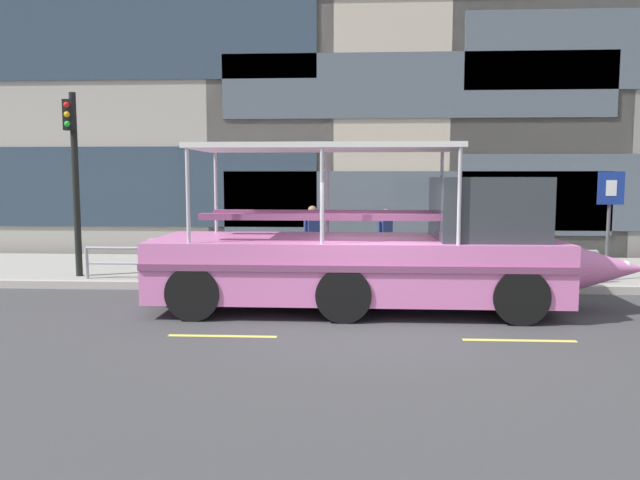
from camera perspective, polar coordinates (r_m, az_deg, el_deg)
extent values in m
plane|color=#3D3D3F|center=(10.96, 4.46, -7.84)|extent=(120.00, 120.00, 0.00)
cube|color=#99968E|center=(16.44, 4.06, -2.89)|extent=(32.00, 4.80, 0.18)
cube|color=#B2ADA3|center=(13.99, 4.20, -4.45)|extent=(32.00, 0.18, 0.18)
cube|color=#DBD64C|center=(10.26, -9.10, -8.84)|extent=(1.80, 0.12, 0.01)
cube|color=#DBD64C|center=(10.38, 18.11, -8.90)|extent=(1.80, 0.12, 0.01)
cube|color=#2D3D4C|center=(20.31, -17.36, 4.76)|extent=(11.90, 0.06, 2.52)
cube|color=#2D3D4C|center=(20.75, -17.77, 17.49)|extent=(11.90, 0.06, 2.52)
cube|color=#4C5660|center=(19.13, 8.86, 3.41)|extent=(11.94, 0.06, 1.97)
cube|color=#4C5660|center=(19.31, 9.03, 14.08)|extent=(11.94, 0.06, 1.97)
cube|color=#4C5660|center=(20.46, 24.88, 4.03)|extent=(8.50, 0.06, 2.34)
cube|color=#4C5660|center=(20.79, 25.41, 15.80)|extent=(8.50, 0.06, 2.34)
cylinder|color=#9EA0A8|center=(14.20, 1.46, -0.90)|extent=(11.90, 0.07, 0.07)
cylinder|color=#9EA0A8|center=(14.25, 1.46, -2.37)|extent=(11.90, 0.06, 0.06)
cylinder|color=#9EA0A8|center=(15.61, -20.94, -2.04)|extent=(0.09, 0.09, 0.74)
cylinder|color=#9EA0A8|center=(15.00, -15.01, -2.16)|extent=(0.09, 0.09, 0.74)
cylinder|color=#9EA0A8|center=(14.56, -8.63, -2.26)|extent=(0.09, 0.09, 0.74)
cylinder|color=#9EA0A8|center=(14.30, -1.95, -2.34)|extent=(0.09, 0.09, 0.74)
cylinder|color=#9EA0A8|center=(14.25, 4.88, -2.39)|extent=(0.09, 0.09, 0.74)
cylinder|color=#9EA0A8|center=(14.40, 11.66, -2.41)|extent=(0.09, 0.09, 0.74)
cylinder|color=#9EA0A8|center=(14.75, 18.21, -2.39)|extent=(0.09, 0.09, 0.74)
cylinder|color=#9EA0A8|center=(15.28, 24.38, -2.34)|extent=(0.09, 0.09, 0.74)
cylinder|color=black|center=(15.96, -21.83, 4.75)|extent=(0.16, 0.16, 4.43)
cube|color=black|center=(15.84, -22.37, 10.75)|extent=(0.24, 0.20, 0.72)
sphere|color=red|center=(15.77, -22.58, 11.57)|extent=(0.14, 0.14, 0.14)
sphere|color=gold|center=(15.75, -22.55, 10.77)|extent=(0.14, 0.14, 0.14)
sphere|color=green|center=(15.73, -22.51, 9.98)|extent=(0.14, 0.14, 0.14)
cylinder|color=#4C4F54|center=(15.72, 25.30, 1.10)|extent=(0.08, 0.08, 2.51)
cube|color=navy|center=(15.63, 25.52, 4.40)|extent=(0.60, 0.04, 0.76)
cube|color=white|center=(15.62, 25.55, 4.40)|extent=(0.24, 0.01, 0.36)
cube|color=pink|center=(12.06, 3.24, -2.48)|extent=(7.79, 2.52, 1.14)
cone|color=pink|center=(12.97, 24.84, -2.43)|extent=(1.75, 1.08, 1.08)
cylinder|color=pink|center=(12.67, -14.68, -2.26)|extent=(0.39, 1.08, 1.08)
cube|color=#783F64|center=(10.77, 3.24, -2.73)|extent=(7.79, 0.04, 0.12)
sphere|color=white|center=(13.14, 26.63, -2.20)|extent=(0.22, 0.22, 0.22)
cube|color=#33383D|center=(12.21, 15.25, 2.90)|extent=(1.95, 2.12, 1.19)
cube|color=silver|center=(11.96, 0.47, 8.63)|extent=(5.06, 2.32, 0.10)
cylinder|color=#B2B2B7|center=(13.18, 11.27, 4.34)|extent=(0.07, 0.07, 1.71)
cylinder|color=#B2B2B7|center=(10.98, 12.89, 4.00)|extent=(0.07, 0.07, 1.71)
cylinder|color=#B2B2B7|center=(13.06, 0.71, 4.44)|extent=(0.07, 0.07, 1.71)
cylinder|color=#B2B2B7|center=(10.84, 0.18, 4.13)|extent=(0.07, 0.07, 1.71)
cylinder|color=#B2B2B7|center=(13.39, -9.70, 4.39)|extent=(0.07, 0.07, 1.71)
cylinder|color=#B2B2B7|center=(11.23, -12.23, 4.06)|extent=(0.07, 0.07, 1.71)
cube|color=#783F64|center=(12.57, 0.60, 2.53)|extent=(4.66, 0.28, 0.12)
cube|color=#783F64|center=(11.37, 0.32, 2.17)|extent=(4.66, 0.28, 0.12)
cylinder|color=black|center=(13.58, 15.68, -3.21)|extent=(1.00, 0.28, 1.00)
cylinder|color=black|center=(11.36, 18.19, -5.05)|extent=(1.00, 0.28, 1.00)
cylinder|color=black|center=(13.26, 2.39, -3.21)|extent=(1.00, 0.28, 1.00)
cylinder|color=black|center=(10.98, 2.21, -5.13)|extent=(1.00, 0.28, 1.00)
cylinder|color=black|center=(13.58, -9.21, -3.07)|extent=(1.00, 0.28, 1.00)
cylinder|color=black|center=(11.36, -11.74, -4.88)|extent=(1.00, 0.28, 1.00)
cylinder|color=#47423D|center=(15.91, 18.04, -1.54)|extent=(0.11, 0.11, 0.87)
cylinder|color=#47423D|center=(15.80, 17.55, -1.58)|extent=(0.11, 0.11, 0.87)
cube|color=#B7B2A8|center=(15.78, 17.88, 1.13)|extent=(0.38, 0.31, 0.62)
cylinder|color=#B7B2A8|center=(15.92, 18.48, 1.04)|extent=(0.08, 0.08, 0.56)
cylinder|color=#B7B2A8|center=(15.64, 17.27, 1.00)|extent=(0.08, 0.08, 0.56)
sphere|color=beige|center=(15.75, 17.94, 2.78)|extent=(0.24, 0.24, 0.24)
cylinder|color=#47423D|center=(15.36, 6.31, -1.66)|extent=(0.10, 0.10, 0.81)
cylinder|color=#47423D|center=(15.25, 5.86, -1.71)|extent=(0.10, 0.10, 0.81)
cube|color=navy|center=(15.23, 6.12, 0.90)|extent=(0.35, 0.33, 0.57)
cylinder|color=navy|center=(15.37, 6.67, 0.83)|extent=(0.07, 0.07, 0.52)
cylinder|color=navy|center=(15.10, 5.55, 0.75)|extent=(0.07, 0.07, 0.52)
sphere|color=#936B4C|center=(15.20, 6.14, 2.48)|extent=(0.22, 0.22, 0.22)
cylinder|color=#47423D|center=(15.69, -0.97, -1.42)|extent=(0.11, 0.11, 0.84)
cylinder|color=#47423D|center=(15.77, -0.43, -1.38)|extent=(0.11, 0.11, 0.84)
cube|color=navy|center=(15.65, -0.71, 1.20)|extent=(0.36, 0.32, 0.59)
cylinder|color=navy|center=(15.57, -1.39, 1.06)|extent=(0.07, 0.07, 0.53)
cylinder|color=navy|center=(15.75, -0.03, 1.12)|extent=(0.07, 0.07, 0.53)
sphere|color=#936B4C|center=(15.62, -0.71, 2.79)|extent=(0.23, 0.23, 0.23)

